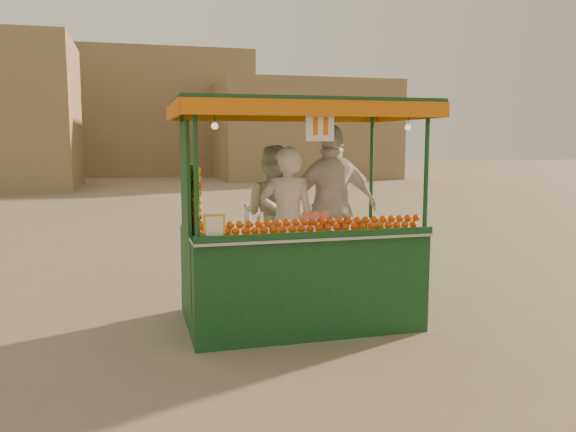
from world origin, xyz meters
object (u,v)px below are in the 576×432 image
object	(u,v)px
vendor_left	(288,223)
juice_cart	(294,254)
vendor_right	(332,208)
vendor_middle	(273,216)

from	to	relation	value
vendor_left	juice_cart	bearing A→B (deg)	128.25
vendor_left	vendor_right	bearing A→B (deg)	-148.62
juice_cart	vendor_middle	xyz separation A→B (m)	(-0.07, 0.67, 0.32)
juice_cart	vendor_right	bearing A→B (deg)	27.38
vendor_right	vendor_left	bearing A→B (deg)	10.59
juice_cart	vendor_left	size ratio (longest dim) A/B	1.60
juice_cart	vendor_left	bearing A→B (deg)	112.72
juice_cart	vendor_middle	world-z (taller)	juice_cart
vendor_middle	vendor_left	bearing A→B (deg)	131.04
vendor_right	vendor_middle	bearing A→B (deg)	-39.34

